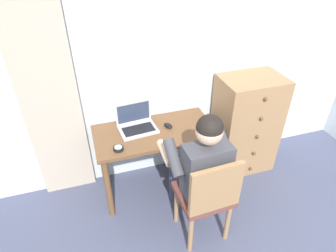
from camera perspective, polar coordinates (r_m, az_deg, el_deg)
name	(u,v)px	position (r m, az deg, el deg)	size (l,w,h in m)	color
wall_back	(172,60)	(2.79, 0.86, 12.95)	(4.80, 0.05, 2.50)	silver
curtain_panel	(48,94)	(2.68, -22.56, 5.80)	(0.49, 0.03, 2.21)	#BCAD99
desk	(155,141)	(2.75, -2.63, -3.04)	(1.11, 0.55, 0.72)	brown
dresser	(246,125)	(3.19, 15.05, 0.28)	(0.63, 0.47, 1.08)	#9E754C
chair	(207,195)	(2.39, 7.76, -13.42)	(0.43, 0.42, 0.90)	brown
person_seated	(199,164)	(2.38, 6.14, -7.42)	(0.54, 0.59, 1.22)	#33384C
laptop	(137,123)	(2.70, -6.22, 0.49)	(0.36, 0.28, 0.24)	#B7BABF
computer_mouse	(168,126)	(2.72, 0.04, 0.10)	(0.06, 0.10, 0.03)	black
desk_clock	(118,148)	(2.48, -9.75, -4.38)	(0.09, 0.09, 0.03)	black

